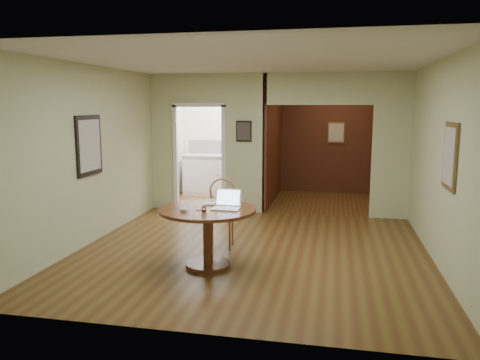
% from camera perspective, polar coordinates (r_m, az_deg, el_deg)
% --- Properties ---
extents(floor, '(5.00, 5.00, 0.00)m').
position_cam_1_polar(floor, '(6.83, 1.39, -8.77)').
color(floor, '#4E3016').
rests_on(floor, ground).
extents(room_shell, '(5.20, 7.50, 5.00)m').
position_cam_1_polar(room_shell, '(9.66, 1.94, 4.31)').
color(room_shell, silver).
rests_on(room_shell, ground).
extents(dining_table, '(1.25, 1.25, 0.78)m').
position_cam_1_polar(dining_table, '(6.09, -3.96, -5.33)').
color(dining_table, brown).
rests_on(dining_table, ground).
extents(chair, '(0.47, 0.47, 1.02)m').
position_cam_1_polar(chair, '(6.97, -2.28, -3.59)').
color(chair, '#985735').
rests_on(chair, ground).
extents(open_laptop, '(0.35, 0.30, 0.24)m').
position_cam_1_polar(open_laptop, '(6.03, -1.60, -2.86)').
color(open_laptop, white).
rests_on(open_laptop, dining_table).
extents(closed_laptop, '(0.36, 0.27, 0.03)m').
position_cam_1_polar(closed_laptop, '(6.23, -2.93, -2.95)').
color(closed_laptop, '#A5A5AA').
rests_on(closed_laptop, dining_table).
extents(mouse, '(0.13, 0.09, 0.05)m').
position_cam_1_polar(mouse, '(5.89, -6.91, -3.61)').
color(mouse, white).
rests_on(mouse, dining_table).
extents(wine_glass, '(0.08, 0.08, 0.09)m').
position_cam_1_polar(wine_glass, '(5.84, -4.43, -3.49)').
color(wine_glass, white).
rests_on(wine_glass, dining_table).
extents(pen, '(0.12, 0.06, 0.01)m').
position_cam_1_polar(pen, '(5.94, -4.69, -3.67)').
color(pen, '#0E0D5D').
rests_on(pen, dining_table).
extents(kitchen_cabinet, '(2.06, 0.60, 0.94)m').
position_cam_1_polar(kitchen_cabinet, '(11.01, -1.65, 0.63)').
color(kitchen_cabinet, white).
rests_on(kitchen_cabinet, ground).
extents(grocery_bag, '(0.41, 0.38, 0.34)m').
position_cam_1_polar(grocery_bag, '(10.81, 1.39, 3.88)').
color(grocery_bag, beige).
rests_on(grocery_bag, kitchen_cabinet).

